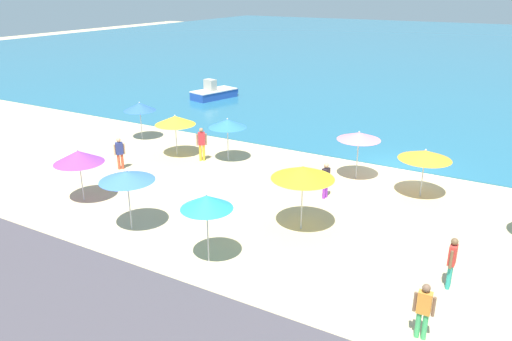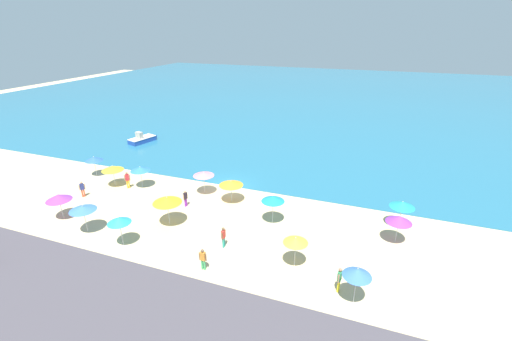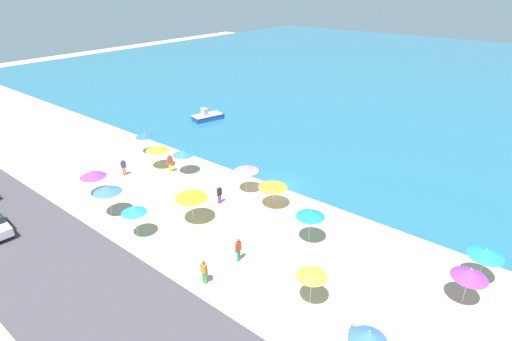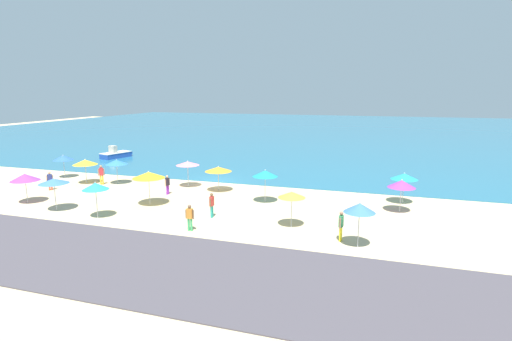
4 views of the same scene
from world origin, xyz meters
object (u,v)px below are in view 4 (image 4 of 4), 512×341
(beach_umbrella_8, at_px, (63,158))
(beach_umbrella_11, at_px, (292,195))
(beach_umbrella_2, at_px, (149,175))
(beach_umbrella_5, at_px, (402,184))
(bather_4, at_px, (101,174))
(beach_umbrella_13, at_px, (54,181))
(beach_umbrella_0, at_px, (218,169))
(beach_umbrella_12, at_px, (404,176))
(bather_5, at_px, (212,204))
(beach_umbrella_4, at_px, (116,162))
(bather_3, at_px, (50,180))
(skiff_nearshore, at_px, (116,154))
(beach_umbrella_10, at_px, (360,208))
(bather_2, at_px, (341,224))
(beach_umbrella_9, at_px, (188,163))
(bather_0, at_px, (190,216))
(bather_1, at_px, (167,184))
(beach_umbrella_3, at_px, (85,162))
(beach_umbrella_7, at_px, (25,177))
(beach_umbrella_1, at_px, (265,173))
(beach_umbrella_6, at_px, (95,186))

(beach_umbrella_8, height_order, beach_umbrella_11, beach_umbrella_11)
(beach_umbrella_2, xyz_separation_m, beach_umbrella_5, (18.13, 3.85, -0.26))
(beach_umbrella_2, xyz_separation_m, bather_4, (-8.05, 4.65, -1.32))
(beach_umbrella_11, relative_size, beach_umbrella_13, 0.98)
(beach_umbrella_0, relative_size, beach_umbrella_12, 0.95)
(beach_umbrella_2, xyz_separation_m, bather_5, (5.73, -1.34, -1.38))
(beach_umbrella_4, distance_m, bather_3, 5.74)
(beach_umbrella_5, xyz_separation_m, skiff_nearshore, (-34.36, 13.92, -1.60))
(beach_umbrella_2, relative_size, beach_umbrella_10, 1.01)
(beach_umbrella_13, distance_m, bather_3, 7.17)
(beach_umbrella_0, xyz_separation_m, bather_2, (11.33, -8.74, -0.95))
(beach_umbrella_9, bearing_deg, bather_0, -62.48)
(bather_1, relative_size, bather_3, 0.99)
(beach_umbrella_3, xyz_separation_m, bather_2, (24.38, -7.75, -1.03))
(beach_umbrella_7, bearing_deg, beach_umbrella_0, 31.70)
(beach_umbrella_4, relative_size, beach_umbrella_13, 0.96)
(bather_0, xyz_separation_m, bather_1, (-5.87, 7.50, -0.02))
(bather_0, relative_size, bather_5, 0.97)
(beach_umbrella_7, bearing_deg, beach_umbrella_11, 1.76)
(beach_umbrella_1, bearing_deg, bather_3, -174.51)
(beach_umbrella_7, bearing_deg, beach_umbrella_9, 41.75)
(beach_umbrella_7, bearing_deg, beach_umbrella_2, 13.59)
(beach_umbrella_10, bearing_deg, beach_umbrella_11, 153.30)
(beach_umbrella_5, bearing_deg, bather_4, 178.25)
(skiff_nearshore, bearing_deg, beach_umbrella_9, -35.30)
(beach_umbrella_9, bearing_deg, beach_umbrella_6, -100.14)
(beach_umbrella_2, xyz_separation_m, beach_umbrella_11, (11.37, -1.65, -0.21))
(beach_umbrella_10, bearing_deg, beach_umbrella_7, 176.56)
(beach_umbrella_7, relative_size, bather_4, 1.30)
(beach_umbrella_3, xyz_separation_m, skiff_nearshore, (-6.48, 13.15, -1.54))
(beach_umbrella_0, xyz_separation_m, beach_umbrella_6, (-5.03, -9.41, 0.28))
(beach_umbrella_7, distance_m, bather_5, 15.28)
(beach_umbrella_6, bearing_deg, beach_umbrella_4, 119.17)
(beach_umbrella_2, bearing_deg, beach_umbrella_10, -13.67)
(beach_umbrella_2, bearing_deg, skiff_nearshore, 132.41)
(beach_umbrella_11, height_order, beach_umbrella_12, beach_umbrella_12)
(beach_umbrella_7, distance_m, beach_umbrella_9, 12.81)
(beach_umbrella_1, xyz_separation_m, bather_1, (-8.53, -0.05, -1.40))
(beach_umbrella_6, bearing_deg, beach_umbrella_3, 133.62)
(beach_umbrella_7, relative_size, bather_2, 1.34)
(beach_umbrella_5, bearing_deg, skiff_nearshore, 157.94)
(beach_umbrella_4, distance_m, beach_umbrella_13, 8.72)
(beach_umbrella_9, height_order, bather_5, beach_umbrella_9)
(beach_umbrella_0, xyz_separation_m, beach_umbrella_3, (-13.06, -0.99, 0.07))
(beach_umbrella_8, height_order, bather_3, beach_umbrella_8)
(beach_umbrella_6, height_order, bather_4, beach_umbrella_6)
(beach_umbrella_8, xyz_separation_m, beach_umbrella_11, (25.01, -7.75, 0.13))
(beach_umbrella_12, xyz_separation_m, bather_1, (-18.76, -3.06, -1.22))
(beach_umbrella_2, relative_size, bather_5, 1.53)
(bather_1, xyz_separation_m, skiff_nearshore, (-15.88, 14.50, -0.43))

